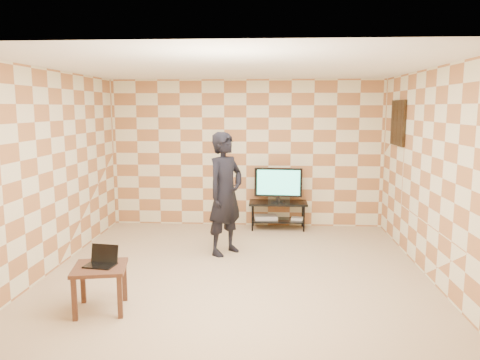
% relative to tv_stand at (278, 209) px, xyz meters
% --- Properties ---
extents(floor, '(5.00, 5.00, 0.00)m').
position_rel_tv_stand_xyz_m(floor, '(-0.59, -2.23, -0.37)').
color(floor, tan).
rests_on(floor, ground).
extents(wall_back, '(5.00, 0.02, 2.70)m').
position_rel_tv_stand_xyz_m(wall_back, '(-0.59, 0.27, 0.98)').
color(wall_back, beige).
rests_on(wall_back, ground).
extents(wall_front, '(5.00, 0.02, 2.70)m').
position_rel_tv_stand_xyz_m(wall_front, '(-0.59, -4.73, 0.98)').
color(wall_front, beige).
rests_on(wall_front, ground).
extents(wall_left, '(0.02, 5.00, 2.70)m').
position_rel_tv_stand_xyz_m(wall_left, '(-3.09, -2.23, 0.98)').
color(wall_left, beige).
rests_on(wall_left, ground).
extents(wall_right, '(0.02, 5.00, 2.70)m').
position_rel_tv_stand_xyz_m(wall_right, '(1.91, -2.23, 0.98)').
color(wall_right, beige).
rests_on(wall_right, ground).
extents(ceiling, '(5.00, 5.00, 0.02)m').
position_rel_tv_stand_xyz_m(ceiling, '(-0.59, -2.23, 2.33)').
color(ceiling, white).
rests_on(ceiling, wall_back).
extents(wall_art, '(0.04, 0.72, 0.72)m').
position_rel_tv_stand_xyz_m(wall_art, '(1.88, -0.68, 1.58)').
color(wall_art, black).
rests_on(wall_art, wall_right).
extents(tv_stand, '(1.04, 0.47, 0.50)m').
position_rel_tv_stand_xyz_m(tv_stand, '(0.00, 0.00, 0.00)').
color(tv_stand, black).
rests_on(tv_stand, floor).
extents(tv, '(0.86, 0.18, 0.62)m').
position_rel_tv_stand_xyz_m(tv, '(0.00, -0.00, 0.48)').
color(tv, black).
rests_on(tv, tv_stand).
extents(dvd_player, '(0.43, 0.33, 0.07)m').
position_rel_tv_stand_xyz_m(dvd_player, '(-0.22, 0.03, -0.16)').
color(dvd_player, silver).
rests_on(dvd_player, tv_stand).
extents(game_console, '(0.23, 0.18, 0.05)m').
position_rel_tv_stand_xyz_m(game_console, '(0.35, -0.00, -0.17)').
color(game_console, silver).
rests_on(game_console, tv_stand).
extents(side_table, '(0.65, 0.65, 0.50)m').
position_rel_tv_stand_xyz_m(side_table, '(-1.99, -3.60, 0.04)').
color(side_table, '#372119').
rests_on(side_table, floor).
extents(laptop, '(0.35, 0.29, 0.21)m').
position_rel_tv_stand_xyz_m(laptop, '(-1.98, -3.55, 0.18)').
color(laptop, black).
rests_on(laptop, side_table).
extents(person, '(0.75, 0.80, 1.84)m').
position_rel_tv_stand_xyz_m(person, '(-0.82, -1.50, 0.55)').
color(person, black).
rests_on(person, floor).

